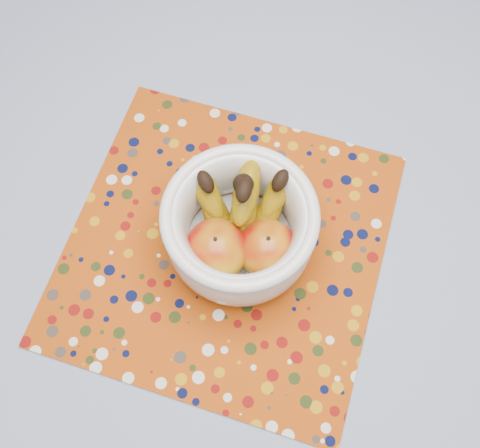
{
  "coord_description": "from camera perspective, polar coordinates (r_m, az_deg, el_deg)",
  "views": [
    {
      "loc": [
        -0.04,
        -0.37,
        1.49
      ],
      "look_at": [
        -0.06,
        -0.1,
        0.83
      ],
      "focal_mm": 42.0,
      "sensor_mm": 36.0,
      "label": 1
    }
  ],
  "objects": [
    {
      "name": "fruit_bowl",
      "position": [
        0.71,
        0.08,
        0.02
      ],
      "size": [
        0.21,
        0.2,
        0.15
      ],
      "color": "silver",
      "rests_on": "placemat"
    },
    {
      "name": "placemat",
      "position": [
        0.77,
        -1.51,
        -2.31
      ],
      "size": [
        0.52,
        0.52,
        0.0
      ],
      "primitive_type": "cube",
      "rotation": [
        0.0,
        0.0,
        -0.26
      ],
      "color": "#973908",
      "rests_on": "tablecloth"
    },
    {
      "name": "tablecloth",
      "position": [
        0.82,
        4.3,
        4.05
      ],
      "size": [
        1.32,
        1.32,
        0.01
      ],
      "primitive_type": "cube",
      "color": "slate",
      "rests_on": "table"
    },
    {
      "name": "table",
      "position": [
        0.89,
        3.94,
        1.72
      ],
      "size": [
        1.2,
        1.2,
        0.75
      ],
      "color": "brown",
      "rests_on": "ground"
    }
  ]
}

